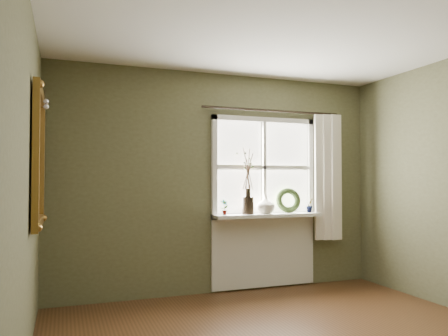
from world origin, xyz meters
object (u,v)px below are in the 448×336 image
wreath (288,203)px  gilt_mirror (39,158)px  cream_vase (266,204)px  dark_jug (248,205)px

wreath → gilt_mirror: gilt_mirror is taller
wreath → cream_vase: bearing=-162.3°
gilt_mirror → wreath: bearing=17.8°
dark_jug → wreath: 0.56m
wreath → dark_jug: bearing=-165.2°
dark_jug → wreath: bearing=4.1°
dark_jug → cream_vase: 0.23m
cream_vase → dark_jug: bearing=180.0°
cream_vase → wreath: 0.33m
cream_vase → wreath: bearing=7.0°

